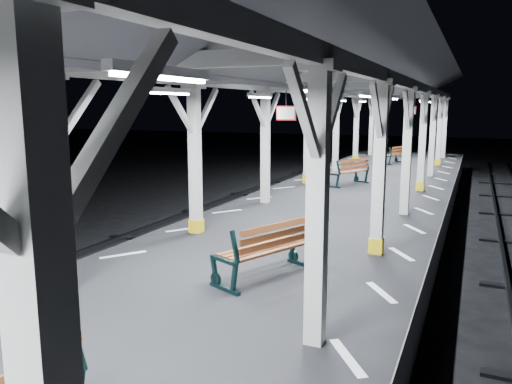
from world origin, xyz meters
The scene contains 9 objects.
ground centered at (0.00, 0.00, 0.00)m, with size 120.00×120.00×0.00m, color black.
platform centered at (0.00, 0.00, 0.50)m, with size 6.00×50.00×1.00m, color black.
hazard_stripes_left centered at (-2.45, 0.00, 1.00)m, with size 1.00×48.00×0.01m, color silver.
hazard_stripes_right centered at (2.45, 0.00, 1.00)m, with size 1.00×48.00×0.01m, color silver.
track_left centered at (-5.00, 0.00, 0.08)m, with size 2.20×60.00×0.16m.
canopy centered at (0.00, -0.02, 4.56)m, with size 5.40×49.00×4.65m.
bench_mid centered at (0.67, -0.12, 1.54)m, with size 1.36×1.98×1.01m.
bench_far centered at (-0.47, 10.31, 1.53)m, with size 1.31×1.93×0.99m.
bench_extra centered at (-0.02, 18.09, 1.47)m, with size 1.04×1.74×0.89m.
Camera 1 is at (3.62, -7.44, 3.82)m, focal length 35.00 mm.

